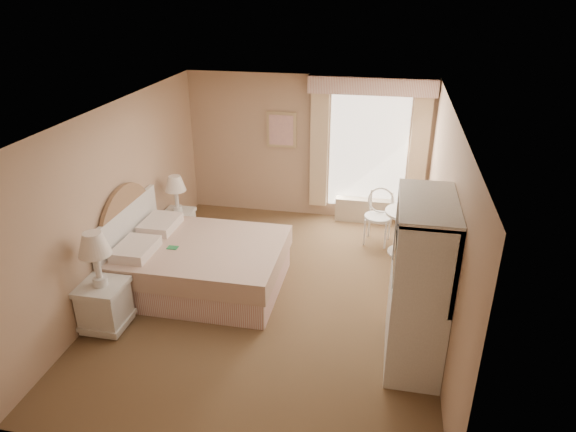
% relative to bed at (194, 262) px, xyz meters
% --- Properties ---
extents(room, '(4.21, 5.51, 2.51)m').
position_rel_bed_xyz_m(room, '(1.12, -0.03, 0.88)').
color(room, brown).
rests_on(room, ground).
extents(window, '(2.05, 0.22, 2.51)m').
position_rel_bed_xyz_m(window, '(2.17, 2.62, 0.97)').
color(window, white).
rests_on(window, room).
extents(framed_art, '(0.52, 0.04, 0.62)m').
position_rel_bed_xyz_m(framed_art, '(0.67, 2.68, 1.18)').
color(framed_art, tan).
rests_on(framed_art, room).
extents(bed, '(2.19, 1.72, 1.53)m').
position_rel_bed_xyz_m(bed, '(0.00, 0.00, 0.00)').
color(bed, tan).
rests_on(bed, room).
extents(nightstand_near, '(0.53, 0.53, 1.28)m').
position_rel_bed_xyz_m(nightstand_near, '(-0.72, -1.12, 0.12)').
color(nightstand_near, silver).
rests_on(nightstand_near, room).
extents(nightstand_far, '(0.46, 0.46, 1.12)m').
position_rel_bed_xyz_m(nightstand_far, '(-0.72, 1.22, 0.06)').
color(nightstand_far, silver).
rests_on(nightstand_far, room).
extents(round_table, '(0.68, 0.68, 0.72)m').
position_rel_bed_xyz_m(round_table, '(2.87, 1.52, 0.12)').
color(round_table, silver).
rests_on(round_table, room).
extents(cafe_chair, '(0.50, 0.50, 0.90)m').
position_rel_bed_xyz_m(cafe_chair, '(2.43, 1.87, 0.16)').
color(cafe_chair, silver).
rests_on(cafe_chair, room).
extents(armoire, '(0.58, 1.16, 1.92)m').
position_rel_bed_xyz_m(armoire, '(2.93, -0.94, 0.43)').
color(armoire, silver).
rests_on(armoire, room).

